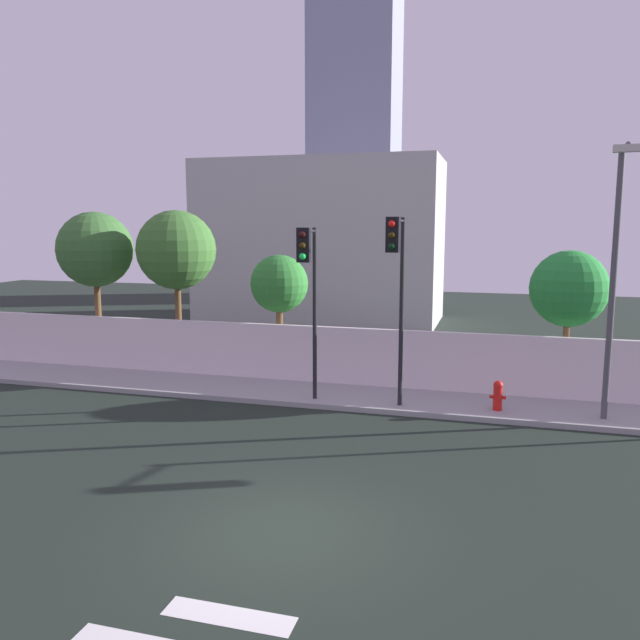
{
  "coord_description": "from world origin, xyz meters",
  "views": [
    {
      "loc": [
        3.27,
        -9.4,
        5.13
      ],
      "look_at": [
        -1.21,
        6.5,
        2.63
      ],
      "focal_mm": 35.19,
      "sensor_mm": 36.0,
      "label": 1
    }
  ],
  "objects_px": {
    "traffic_light_right": "(397,272)",
    "fire_hydrant": "(498,394)",
    "roadside_tree_leftmost": "(95,250)",
    "roadside_tree_midleft": "(176,250)",
    "roadside_tree_midright": "(279,285)",
    "street_lamp_curbside": "(615,265)",
    "roadside_tree_rightmost": "(569,289)",
    "traffic_light_center": "(309,277)"
  },
  "relations": [
    {
      "from": "roadside_tree_midleft",
      "to": "roadside_tree_midright",
      "type": "relative_size",
      "value": 1.36
    },
    {
      "from": "street_lamp_curbside",
      "to": "roadside_tree_midleft",
      "type": "relative_size",
      "value": 1.21
    },
    {
      "from": "traffic_light_center",
      "to": "traffic_light_right",
      "type": "distance_m",
      "value": 2.39
    },
    {
      "from": "street_lamp_curbside",
      "to": "traffic_light_right",
      "type": "bearing_deg",
      "value": -174.33
    },
    {
      "from": "roadside_tree_midleft",
      "to": "roadside_tree_rightmost",
      "type": "bearing_deg",
      "value": 0.0
    },
    {
      "from": "traffic_light_center",
      "to": "roadside_tree_leftmost",
      "type": "xyz_separation_m",
      "value": [
        -9.26,
        3.65,
        0.5
      ]
    },
    {
      "from": "street_lamp_curbside",
      "to": "roadside_tree_midright",
      "type": "xyz_separation_m",
      "value": [
        -9.86,
        2.97,
        -1.01
      ]
    },
    {
      "from": "traffic_light_right",
      "to": "fire_hydrant",
      "type": "height_order",
      "value": "traffic_light_right"
    },
    {
      "from": "roadside_tree_leftmost",
      "to": "fire_hydrant",
      "type": "bearing_deg",
      "value": -10.79
    },
    {
      "from": "traffic_light_center",
      "to": "roadside_tree_rightmost",
      "type": "relative_size",
      "value": 1.12
    },
    {
      "from": "traffic_light_right",
      "to": "roadside_tree_midleft",
      "type": "distance_m",
      "value": 9.05
    },
    {
      "from": "fire_hydrant",
      "to": "roadside_tree_leftmost",
      "type": "height_order",
      "value": "roadside_tree_leftmost"
    },
    {
      "from": "street_lamp_curbside",
      "to": "roadside_tree_midright",
      "type": "height_order",
      "value": "street_lamp_curbside"
    },
    {
      "from": "traffic_light_center",
      "to": "roadside_tree_midleft",
      "type": "bearing_deg",
      "value": 148.53
    },
    {
      "from": "traffic_light_center",
      "to": "roadside_tree_midleft",
      "type": "distance_m",
      "value": 7.01
    },
    {
      "from": "fire_hydrant",
      "to": "roadside_tree_midleft",
      "type": "height_order",
      "value": "roadside_tree_midleft"
    },
    {
      "from": "traffic_light_center",
      "to": "roadside_tree_midright",
      "type": "relative_size",
      "value": 1.18
    },
    {
      "from": "traffic_light_right",
      "to": "fire_hydrant",
      "type": "xyz_separation_m",
      "value": [
        2.69,
        0.77,
        -3.31
      ]
    },
    {
      "from": "street_lamp_curbside",
      "to": "roadside_tree_leftmost",
      "type": "bearing_deg",
      "value": 170.06
    },
    {
      "from": "traffic_light_right",
      "to": "roadside_tree_midleft",
      "type": "bearing_deg",
      "value": 157.21
    },
    {
      "from": "roadside_tree_midleft",
      "to": "roadside_tree_midright",
      "type": "xyz_separation_m",
      "value": [
        3.81,
        0.0,
        -1.11
      ]
    },
    {
      "from": "traffic_light_center",
      "to": "street_lamp_curbside",
      "type": "bearing_deg",
      "value": 4.98
    },
    {
      "from": "roadside_tree_leftmost",
      "to": "roadside_tree_midright",
      "type": "bearing_deg",
      "value": 0.0
    },
    {
      "from": "traffic_light_right",
      "to": "fire_hydrant",
      "type": "distance_m",
      "value": 4.33
    },
    {
      "from": "traffic_light_right",
      "to": "street_lamp_curbside",
      "type": "distance_m",
      "value": 5.37
    },
    {
      "from": "street_lamp_curbside",
      "to": "roadside_tree_midright",
      "type": "relative_size",
      "value": 1.64
    },
    {
      "from": "roadside_tree_midleft",
      "to": "roadside_tree_midright",
      "type": "distance_m",
      "value": 3.97
    },
    {
      "from": "roadside_tree_leftmost",
      "to": "roadside_tree_midleft",
      "type": "xyz_separation_m",
      "value": [
        3.3,
        -0.0,
        0.02
      ]
    },
    {
      "from": "street_lamp_curbside",
      "to": "roadside_tree_midleft",
      "type": "bearing_deg",
      "value": 167.73
    },
    {
      "from": "street_lamp_curbside",
      "to": "roadside_tree_leftmost",
      "type": "relative_size",
      "value": 1.21
    },
    {
      "from": "roadside_tree_leftmost",
      "to": "roadside_tree_rightmost",
      "type": "bearing_deg",
      "value": 0.0
    },
    {
      "from": "traffic_light_right",
      "to": "roadside_tree_midright",
      "type": "relative_size",
      "value": 1.25
    },
    {
      "from": "traffic_light_center",
      "to": "fire_hydrant",
      "type": "relative_size",
      "value": 5.98
    },
    {
      "from": "roadside_tree_midright",
      "to": "roadside_tree_rightmost",
      "type": "xyz_separation_m",
      "value": [
        9.14,
        0.0,
        0.1
      ]
    },
    {
      "from": "traffic_light_center",
      "to": "roadside_tree_leftmost",
      "type": "bearing_deg",
      "value": 158.5
    },
    {
      "from": "traffic_light_right",
      "to": "fire_hydrant",
      "type": "relative_size",
      "value": 6.31
    },
    {
      "from": "roadside_tree_leftmost",
      "to": "street_lamp_curbside",
      "type": "bearing_deg",
      "value": -9.94
    },
    {
      "from": "traffic_light_center",
      "to": "street_lamp_curbside",
      "type": "relative_size",
      "value": 0.72
    },
    {
      "from": "traffic_light_center",
      "to": "roadside_tree_leftmost",
      "type": "relative_size",
      "value": 0.87
    },
    {
      "from": "roadside_tree_leftmost",
      "to": "roadside_tree_rightmost",
      "type": "relative_size",
      "value": 1.28
    },
    {
      "from": "roadside_tree_midleft",
      "to": "street_lamp_curbside",
      "type": "bearing_deg",
      "value": -12.27
    },
    {
      "from": "traffic_light_center",
      "to": "fire_hydrant",
      "type": "xyz_separation_m",
      "value": [
        5.07,
        0.92,
        -3.14
      ]
    }
  ]
}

